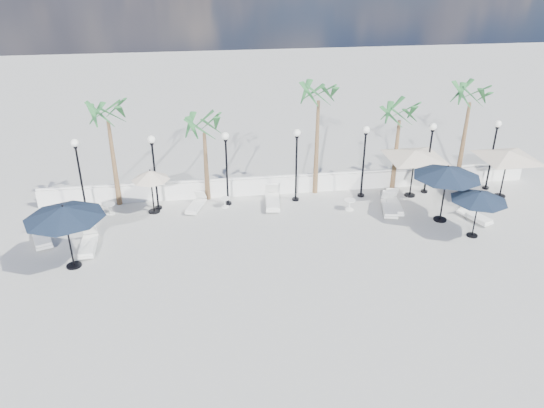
{
  "coord_description": "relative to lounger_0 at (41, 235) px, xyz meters",
  "views": [
    {
      "loc": [
        -4.63,
        -17.86,
        11.98
      ],
      "look_at": [
        -1.7,
        3.2,
        1.5
      ],
      "focal_mm": 35.0,
      "sensor_mm": 36.0,
      "label": 1
    }
  ],
  "objects": [
    {
      "name": "side_table_0",
      "position": [
        2.69,
        2.25,
        0.06
      ],
      "size": [
        0.56,
        0.56,
        0.55
      ],
      "color": "silver",
      "rests_on": "ground"
    },
    {
      "name": "parasol_cream_small",
      "position": [
        4.82,
        2.2,
        1.68
      ],
      "size": [
        1.86,
        1.86,
        2.28
      ],
      "color": "black",
      "rests_on": "ground"
    },
    {
      "name": "palm_2",
      "position": [
        13.21,
        3.35,
        4.85
      ],
      "size": [
        2.6,
        2.6,
        6.1
      ],
      "color": "brown",
      "rests_on": "ground"
    },
    {
      "name": "ground",
      "position": [
        12.01,
        -3.95,
        -0.27
      ],
      "size": [
        100.0,
        100.0,
        0.0
      ],
      "primitive_type": "plane",
      "color": "#A9A8A4",
      "rests_on": "ground"
    },
    {
      "name": "lamppost_0",
      "position": [
        1.51,
        2.55,
        2.22
      ],
      "size": [
        0.36,
        0.36,
        3.84
      ],
      "color": "black",
      "rests_on": "ground"
    },
    {
      "name": "lounger_5",
      "position": [
        16.69,
        0.87,
        -0.01
      ],
      "size": [
        0.97,
        2.11,
        0.76
      ],
      "rotation": [
        0.0,
        0.0,
        -0.16
      ],
      "color": "silver",
      "rests_on": "ground"
    },
    {
      "name": "parasol_navy_right",
      "position": [
        19.32,
        -2.25,
        1.71
      ],
      "size": [
        2.52,
        2.52,
        2.26
      ],
      "color": "black",
      "rests_on": "ground"
    },
    {
      "name": "lounger_0",
      "position": [
        0.0,
        0.0,
        0.0
      ],
      "size": [
        1.38,
        2.25,
        0.8
      ],
      "rotation": [
        0.0,
        0.0,
        0.35
      ],
      "color": "silver",
      "rests_on": "ground"
    },
    {
      "name": "side_table_1",
      "position": [
        8.34,
        2.25,
        0.03
      ],
      "size": [
        0.51,
        0.51,
        0.5
      ],
      "color": "silver",
      "rests_on": "ground"
    },
    {
      "name": "lamppost_2",
      "position": [
        8.51,
        2.55,
        2.22
      ],
      "size": [
        0.36,
        0.36,
        3.84
      ],
      "color": "black",
      "rests_on": "ground"
    },
    {
      "name": "parasol_cream_sq_a",
      "position": [
        18.09,
        2.25,
        2.25
      ],
      "size": [
        5.54,
        5.54,
        2.72
      ],
      "color": "black",
      "rests_on": "ground"
    },
    {
      "name": "palm_1",
      "position": [
        7.51,
        3.35,
        3.48
      ],
      "size": [
        2.6,
        2.6,
        4.7
      ],
      "color": "brown",
      "rests_on": "ground"
    },
    {
      "name": "lamppost_1",
      "position": [
        5.01,
        2.55,
        2.22
      ],
      "size": [
        0.36,
        0.36,
        3.84
      ],
      "color": "black",
      "rests_on": "ground"
    },
    {
      "name": "balustrade",
      "position": [
        12.01,
        3.55,
        0.2
      ],
      "size": [
        26.0,
        0.3,
        1.01
      ],
      "color": "white",
      "rests_on": "ground"
    },
    {
      "name": "lounger_2",
      "position": [
        6.89,
        2.27,
        -0.05
      ],
      "size": [
        1.12,
        1.84,
        0.66
      ],
      "rotation": [
        0.0,
        0.0,
        -0.35
      ],
      "color": "silver",
      "rests_on": "ground"
    },
    {
      "name": "lounger_6",
      "position": [
        20.16,
        -0.77,
        -0.04
      ],
      "size": [
        1.2,
        1.88,
        0.67
      ],
      "rotation": [
        0.0,
        0.0,
        0.38
      ],
      "color": "silver",
      "rests_on": "ground"
    },
    {
      "name": "lamppost_3",
      "position": [
        12.01,
        2.55,
        2.22
      ],
      "size": [
        0.36,
        0.36,
        3.84
      ],
      "color": "black",
      "rests_on": "ground"
    },
    {
      "name": "side_table_2",
      "position": [
        14.47,
        1.07,
        0.07
      ],
      "size": [
        0.57,
        0.57,
        0.56
      ],
      "color": "silver",
      "rests_on": "ground"
    },
    {
      "name": "parasol_navy_left",
      "position": [
        1.83,
        -2.37,
        2.22
      ],
      "size": [
        3.21,
        3.21,
        2.83
      ],
      "color": "black",
      "rests_on": "ground"
    },
    {
      "name": "lamppost_4",
      "position": [
        15.51,
        2.55,
        2.22
      ],
      "size": [
        0.36,
        0.36,
        3.84
      ],
      "color": "black",
      "rests_on": "ground"
    },
    {
      "name": "parasol_cream_sq_b",
      "position": [
        22.75,
        1.5,
        2.26
      ],
      "size": [
        5.47,
        5.47,
        2.74
      ],
      "color": "black",
      "rests_on": "ground"
    },
    {
      "name": "lounger_1",
      "position": [
        2.21,
        -1.05,
        -0.02
      ],
      "size": [
        0.75,
        2.04,
        0.76
      ],
      "rotation": [
        0.0,
        0.0,
        0.04
      ],
      "color": "silver",
      "rests_on": "ground"
    },
    {
      "name": "lamppost_5",
      "position": [
        19.01,
        2.55,
        2.22
      ],
      "size": [
        0.36,
        0.36,
        3.84
      ],
      "color": "black",
      "rests_on": "ground"
    },
    {
      "name": "parasol_navy_mid",
      "position": [
        18.51,
        -0.59,
        2.23
      ],
      "size": [
        3.18,
        3.18,
        2.85
      ],
      "color": "black",
      "rests_on": "ground"
    },
    {
      "name": "palm_4",
      "position": [
        21.21,
        3.35,
        4.46
      ],
      "size": [
        2.6,
        2.6,
        5.7
      ],
      "color": "brown",
      "rests_on": "ground"
    },
    {
      "name": "lamppost_6",
      "position": [
        22.51,
        2.55,
        2.22
      ],
      "size": [
        0.36,
        0.36,
        3.84
      ],
      "color": "black",
      "rests_on": "ground"
    },
    {
      "name": "lounger_3",
      "position": [
        10.74,
        2.15,
        0.0
      ],
      "size": [
        0.93,
        2.22,
        0.81
      ],
      "rotation": [
        0.0,
        0.0,
        -0.11
      ],
      "color": "silver",
      "rests_on": "ground"
    },
    {
      "name": "palm_0",
      "position": [
        3.01,
        3.35,
        4.26
      ],
      "size": [
        2.6,
        2.6,
        5.5
      ],
      "color": "brown",
      "rests_on": "ground"
    },
    {
      "name": "palm_3",
      "position": [
        17.51,
        3.35,
        3.68
      ],
      "size": [
        2.6,
        2.6,
        4.9
      ],
      "color": "brown",
      "rests_on": "ground"
    },
    {
      "name": "lounger_4",
      "position": [
        16.38,
        0.65,
        -0.01
      ],
      "size": [
        1.11,
        2.13,
        0.76
      ],
      "rotation": [
        0.0,
        0.0,
        -0.23
      ],
      "color": "silver",
      "rests_on": "ground"
    }
  ]
}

